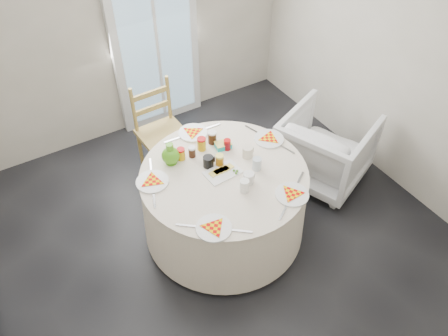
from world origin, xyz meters
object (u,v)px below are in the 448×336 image
table (224,202)px  armchair (326,148)px  green_pitcher (170,151)px  wooden_chair (163,136)px

table → armchair: bearing=4.0°
table → green_pitcher: bearing=132.9°
wooden_chair → armchair: (1.37, -0.94, -0.08)m
green_pitcher → table: bearing=-46.4°
wooden_chair → table: bearing=-86.7°
table → wooden_chair: 1.04m
wooden_chair → armchair: wooden_chair is taller
wooden_chair → armchair: size_ratio=1.21×
wooden_chair → green_pitcher: wooden_chair is taller
table → green_pitcher: size_ratio=7.34×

